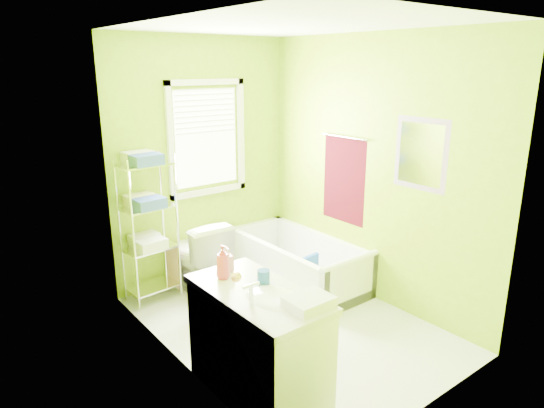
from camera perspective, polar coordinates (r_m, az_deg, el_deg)
ground at (r=4.60m, az=1.88°, el=-13.95°), size 2.90×2.90×0.00m
room_envelope at (r=4.06m, az=2.08°, el=5.32°), size 2.14×2.94×2.62m
window at (r=5.23m, az=-7.67°, el=8.38°), size 0.92×0.05×1.22m
door at (r=2.87m, az=-1.19°, el=-10.94°), size 0.09×0.80×2.00m
right_wall_decor at (r=4.81m, az=11.72°, el=3.95°), size 0.04×1.48×1.17m
bathtub at (r=5.34m, az=3.22°, el=-7.52°), size 0.75×1.60×0.52m
toilet at (r=5.08m, az=-8.69°, el=-6.07°), size 0.48×0.81×0.81m
vanity at (r=3.55m, az=-1.59°, el=-15.69°), size 0.56×1.08×1.07m
wire_shelf_unit at (r=4.86m, az=-14.41°, el=-1.03°), size 0.53×0.42×1.51m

